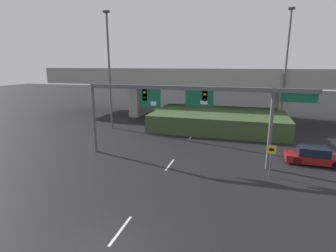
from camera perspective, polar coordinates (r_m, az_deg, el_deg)
lane_markings at (r=25.11m, az=3.11°, el=-4.83°), size 0.14×46.38×0.01m
signal_gantry at (r=20.75m, az=4.12°, el=5.60°), size 17.94×0.44×6.15m
speed_limit_sign at (r=19.83m, az=21.49°, el=-6.07°), size 0.60×0.11×2.38m
highway_light_pole_near at (r=34.90m, az=24.25°, el=11.53°), size 0.70×0.36×14.08m
highway_light_pole_far at (r=32.63m, az=-12.67°, el=12.01°), size 0.70×0.36×13.73m
overpass_bridge at (r=39.60m, az=8.47°, el=9.46°), size 48.98×8.95×7.24m
grass_embankment at (r=33.31m, az=10.95°, el=1.32°), size 15.87×9.88×2.05m
parked_sedan_near_right at (r=24.15m, az=29.20°, el=-5.73°), size 4.40×1.90×1.38m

